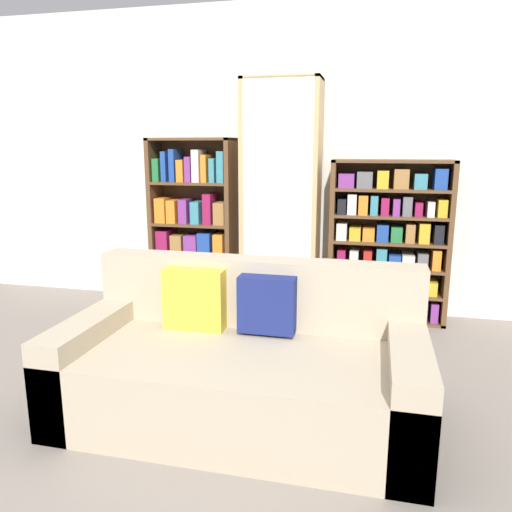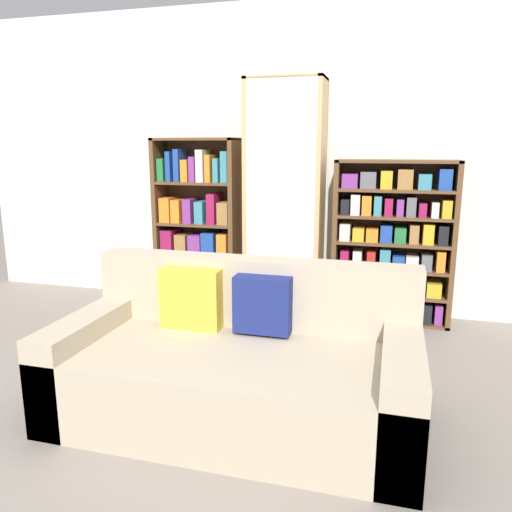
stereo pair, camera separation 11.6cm
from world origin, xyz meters
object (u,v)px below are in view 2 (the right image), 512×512
Objects in this scene: couch at (237,366)px; display_cabinet at (285,200)px; bookshelf_right at (392,244)px; wine_bottle at (310,339)px; bookshelf_left at (198,228)px.

display_cabinet is at bearing 94.21° from couch.
bookshelf_right is 3.56× the size of wine_bottle.
display_cabinet reaches higher than bookshelf_left.
couch is 2.12m from bookshelf_left.
bookshelf_right is (0.79, 1.84, 0.38)m from couch.
display_cabinet reaches higher than bookshelf_right.
bookshelf_left is 1.70m from wine_bottle.
bookshelf_right is (1.75, 0.00, -0.07)m from bookshelf_left.
display_cabinet is at bearing 112.07° from wine_bottle.
display_cabinet reaches higher than wine_bottle.
couch reaches higher than wine_bottle.
display_cabinet is 1.39m from wine_bottle.
display_cabinet is 1.49× the size of bookshelf_right.
couch is 5.05× the size of wine_bottle.
wine_bottle is at bearing -39.77° from bookshelf_left.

